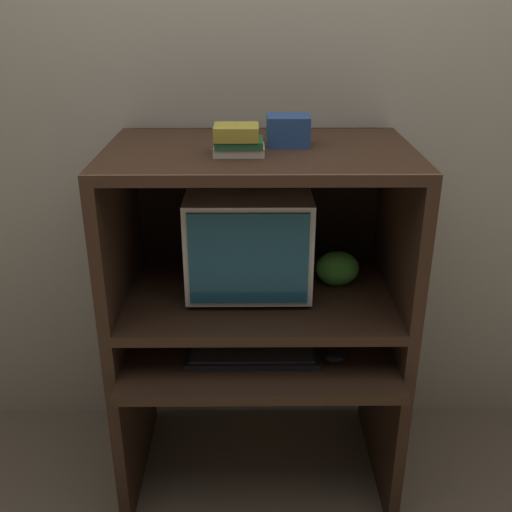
{
  "coord_description": "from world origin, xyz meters",
  "views": [
    {
      "loc": [
        -0.03,
        -1.6,
        1.78
      ],
      "look_at": [
        -0.01,
        0.32,
        0.94
      ],
      "focal_mm": 42.0,
      "sensor_mm": 36.0,
      "label": 1
    }
  ],
  "objects_px": {
    "mouse": "(335,358)",
    "crt_monitor": "(249,234)",
    "snack_bag": "(337,268)",
    "book_stack": "(238,140)",
    "keyboard": "(252,356)",
    "storage_box": "(288,130)"
  },
  "relations": [
    {
      "from": "mouse",
      "to": "crt_monitor",
      "type": "bearing_deg",
      "value": 137.33
    },
    {
      "from": "keyboard",
      "to": "mouse",
      "type": "distance_m",
      "value": 0.28
    },
    {
      "from": "keyboard",
      "to": "snack_bag",
      "type": "height_order",
      "value": "snack_bag"
    },
    {
      "from": "crt_monitor",
      "to": "book_stack",
      "type": "bearing_deg",
      "value": -101.64
    },
    {
      "from": "book_stack",
      "to": "snack_bag",
      "type": "bearing_deg",
      "value": 21.4
    },
    {
      "from": "snack_bag",
      "to": "book_stack",
      "type": "distance_m",
      "value": 0.63
    },
    {
      "from": "mouse",
      "to": "snack_bag",
      "type": "bearing_deg",
      "value": 83.27
    },
    {
      "from": "crt_monitor",
      "to": "keyboard",
      "type": "xyz_separation_m",
      "value": [
        0.01,
        -0.25,
        -0.35
      ]
    },
    {
      "from": "keyboard",
      "to": "storage_box",
      "type": "xyz_separation_m",
      "value": [
        0.12,
        0.22,
        0.73
      ]
    },
    {
      "from": "crt_monitor",
      "to": "mouse",
      "type": "distance_m",
      "value": 0.52
    },
    {
      "from": "keyboard",
      "to": "snack_bag",
      "type": "bearing_deg",
      "value": 37.04
    },
    {
      "from": "keyboard",
      "to": "book_stack",
      "type": "xyz_separation_m",
      "value": [
        -0.04,
        0.1,
        0.72
      ]
    },
    {
      "from": "snack_bag",
      "to": "mouse",
      "type": "bearing_deg",
      "value": -96.73
    },
    {
      "from": "mouse",
      "to": "book_stack",
      "type": "distance_m",
      "value": 0.8
    },
    {
      "from": "snack_bag",
      "to": "book_stack",
      "type": "relative_size",
      "value": 1.0
    },
    {
      "from": "mouse",
      "to": "book_stack",
      "type": "height_order",
      "value": "book_stack"
    },
    {
      "from": "keyboard",
      "to": "mouse",
      "type": "height_order",
      "value": "mouse"
    },
    {
      "from": "book_stack",
      "to": "storage_box",
      "type": "xyz_separation_m",
      "value": [
        0.16,
        0.13,
        0.0
      ]
    },
    {
      "from": "book_stack",
      "to": "storage_box",
      "type": "relative_size",
      "value": 1.13
    },
    {
      "from": "crt_monitor",
      "to": "mouse",
      "type": "relative_size",
      "value": 6.19
    },
    {
      "from": "mouse",
      "to": "snack_bag",
      "type": "relative_size",
      "value": 0.48
    },
    {
      "from": "snack_bag",
      "to": "storage_box",
      "type": "height_order",
      "value": "storage_box"
    }
  ]
}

